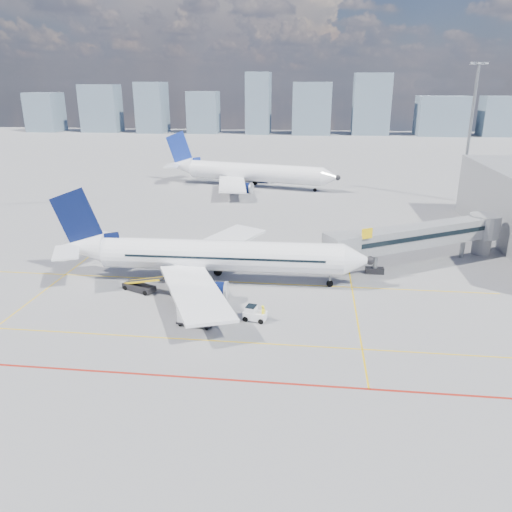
{
  "coord_description": "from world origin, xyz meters",
  "views": [
    {
      "loc": [
        9.3,
        -44.9,
        21.71
      ],
      "look_at": [
        3.34,
        5.98,
        4.0
      ],
      "focal_mm": 35.0,
      "sensor_mm": 36.0,
      "label": 1
    }
  ],
  "objects_px": {
    "main_aircraft": "(208,256)",
    "baggage_tug": "(254,314)",
    "ramp_worker": "(263,314)",
    "second_aircraft": "(247,172)",
    "cargo_dolly": "(196,315)",
    "belt_loader": "(140,286)"
  },
  "relations": [
    {
      "from": "main_aircraft",
      "to": "baggage_tug",
      "type": "bearing_deg",
      "value": -56.36
    },
    {
      "from": "baggage_tug",
      "to": "ramp_worker",
      "type": "bearing_deg",
      "value": -5.37
    },
    {
      "from": "second_aircraft",
      "to": "cargo_dolly",
      "type": "distance_m",
      "value": 67.59
    },
    {
      "from": "ramp_worker",
      "to": "baggage_tug",
      "type": "bearing_deg",
      "value": 103.96
    },
    {
      "from": "second_aircraft",
      "to": "baggage_tug",
      "type": "height_order",
      "value": "second_aircraft"
    },
    {
      "from": "baggage_tug",
      "to": "belt_loader",
      "type": "xyz_separation_m",
      "value": [
        -13.38,
        5.73,
        -0.14
      ]
    },
    {
      "from": "baggage_tug",
      "to": "belt_loader",
      "type": "height_order",
      "value": "belt_loader"
    },
    {
      "from": "main_aircraft",
      "to": "ramp_worker",
      "type": "distance_m",
      "value": 12.18
    },
    {
      "from": "belt_loader",
      "to": "ramp_worker",
      "type": "relative_size",
      "value": 3.11
    },
    {
      "from": "main_aircraft",
      "to": "belt_loader",
      "type": "bearing_deg",
      "value": -154.83
    },
    {
      "from": "cargo_dolly",
      "to": "belt_loader",
      "type": "height_order",
      "value": "belt_loader"
    },
    {
      "from": "ramp_worker",
      "to": "belt_loader",
      "type": "bearing_deg",
      "value": 98.76
    },
    {
      "from": "baggage_tug",
      "to": "main_aircraft",
      "type": "bearing_deg",
      "value": 136.84
    },
    {
      "from": "baggage_tug",
      "to": "ramp_worker",
      "type": "xyz_separation_m",
      "value": [
        0.94,
        -0.3,
        0.16
      ]
    },
    {
      "from": "main_aircraft",
      "to": "belt_loader",
      "type": "height_order",
      "value": "main_aircraft"
    },
    {
      "from": "baggage_tug",
      "to": "cargo_dolly",
      "type": "xyz_separation_m",
      "value": [
        -5.34,
        -1.61,
        0.34
      ]
    },
    {
      "from": "main_aircraft",
      "to": "cargo_dolly",
      "type": "height_order",
      "value": "main_aircraft"
    },
    {
      "from": "baggage_tug",
      "to": "belt_loader",
      "type": "bearing_deg",
      "value": 169.08
    },
    {
      "from": "cargo_dolly",
      "to": "ramp_worker",
      "type": "bearing_deg",
      "value": 20.84
    },
    {
      "from": "second_aircraft",
      "to": "baggage_tug",
      "type": "xyz_separation_m",
      "value": [
        9.42,
        -65.82,
        -2.5
      ]
    },
    {
      "from": "main_aircraft",
      "to": "second_aircraft",
      "type": "distance_m",
      "value": 56.72
    },
    {
      "from": "main_aircraft",
      "to": "baggage_tug",
      "type": "distance_m",
      "value": 11.44
    }
  ]
}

